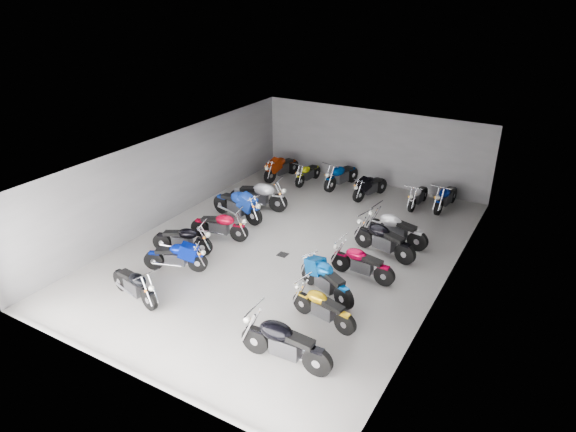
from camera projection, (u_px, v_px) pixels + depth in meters
name	position (u px, v px, depth m)	size (l,w,h in m)	color
ground	(290.00, 248.00, 17.05)	(14.00, 14.00, 0.00)	#A09D98
wall_back	(372.00, 147.00, 21.85)	(10.00, 0.10, 3.20)	slate
wall_left	(171.00, 176.00, 18.65)	(0.10, 14.00, 3.20)	slate
wall_right	(448.00, 241.00, 14.09)	(0.10, 14.00, 3.20)	slate
ceiling	(291.00, 156.00, 15.68)	(10.00, 14.00, 0.04)	black
drain_grate	(283.00, 255.00, 16.66)	(0.32, 0.32, 0.01)	black
motorcycle_left_a	(135.00, 285.00, 14.15)	(2.02, 0.60, 0.90)	black
motorcycle_left_b	(176.00, 257.00, 15.59)	(1.87, 0.93, 0.87)	black
motorcycle_left_c	(183.00, 239.00, 16.57)	(1.98, 0.75, 0.90)	black
motorcycle_left_d	(220.00, 226.00, 17.47)	(2.05, 0.66, 0.92)	black
motorcycle_left_e	(238.00, 205.00, 18.88)	(2.36, 0.58, 1.04)	black
motorcycle_left_f	(259.00, 195.00, 19.70)	(2.34, 0.67, 1.04)	black
motorcycle_right_a	(284.00, 343.00, 11.78)	(2.34, 0.47, 1.03)	black
motorcycle_right_b	(323.00, 307.00, 13.21)	(1.97, 0.54, 0.87)	black
motorcycle_right_c	(326.00, 279.00, 14.33)	(2.05, 1.06, 0.97)	black
motorcycle_right_d	(362.00, 263.00, 15.20)	(2.07, 0.44, 0.91)	black
motorcycle_right_e	(383.00, 240.00, 16.44)	(2.25, 0.71, 1.00)	black
motorcycle_right_f	(396.00, 229.00, 17.15)	(2.24, 0.51, 0.99)	black
motorcycle_back_a	(281.00, 167.00, 22.72)	(0.61, 2.15, 0.95)	black
motorcycle_back_b	(308.00, 173.00, 22.26)	(0.40, 1.88, 0.83)	black
motorcycle_back_c	(341.00, 176.00, 21.77)	(0.65, 2.18, 0.97)	black
motorcycle_back_d	(370.00, 187.00, 20.75)	(0.74, 1.96, 0.89)	black
motorcycle_back_e	(418.00, 196.00, 19.97)	(0.39, 1.85, 0.81)	black
motorcycle_back_f	(446.00, 197.00, 19.74)	(0.47, 2.08, 0.91)	black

